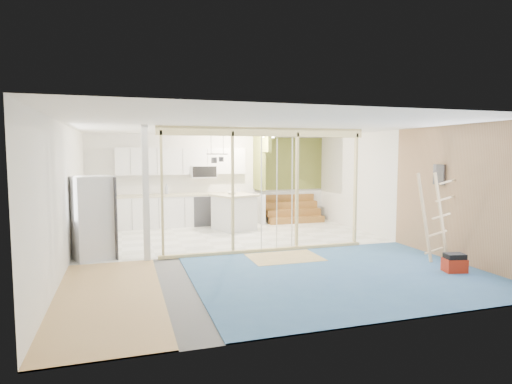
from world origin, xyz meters
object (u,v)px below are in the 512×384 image
object	(u,v)px
island	(234,212)
toolbox	(455,264)
fridge	(93,218)
ladder	(435,217)

from	to	relation	value
island	toolbox	bearing A→B (deg)	-85.03
fridge	island	size ratio (longest dim) A/B	1.26
island	ladder	world-z (taller)	ladder
ladder	fridge	bearing A→B (deg)	160.26
island	ladder	bearing A→B (deg)	-80.44
fridge	toolbox	bearing A→B (deg)	-46.45
island	ladder	xyz separation A→B (m)	(2.74, -4.47, 0.38)
fridge	island	world-z (taller)	fridge
fridge	toolbox	xyz separation A→B (m)	(6.02, -2.89, -0.65)
toolbox	ladder	bearing A→B (deg)	91.29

